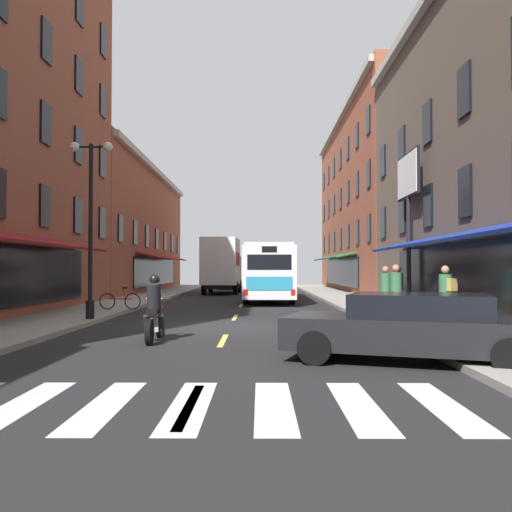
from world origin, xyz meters
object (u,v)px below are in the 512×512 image
object	(u,v)px
pedestrian_near	(446,294)
pedestrian_rear	(399,287)
sedan_near	(413,327)
motorcycle_rider	(155,313)
box_truck	(222,266)
billboard_sign	(408,190)
pedestrian_far	(396,292)
transit_bus	(269,272)
sedan_mid	(231,281)
street_lamp_twin	(91,221)
bicycle_near	(120,301)
pedestrian_mid	(386,290)

from	to	relation	value
pedestrian_near	pedestrian_rear	distance (m)	6.83
sedan_near	motorcycle_rider	bearing A→B (deg)	151.52
box_truck	billboard_sign	bearing A→B (deg)	-62.47
sedan_near	pedestrian_far	distance (m)	7.09
transit_bus	sedan_near	size ratio (longest dim) A/B	2.21
sedan_mid	street_lamp_twin	xyz separation A→B (m)	(-3.04, -30.64, 2.67)
sedan_mid	street_lamp_twin	bearing A→B (deg)	-95.67
sedan_mid	bicycle_near	bearing A→B (deg)	-96.68
bicycle_near	sedan_mid	bearing A→B (deg)	83.32
transit_bus	street_lamp_twin	size ratio (longest dim) A/B	1.91
sedan_mid	pedestrian_far	distance (m)	32.02
pedestrian_far	bicycle_near	bearing A→B (deg)	136.47
bicycle_near	street_lamp_twin	size ratio (longest dim) A/B	0.29
transit_bus	pedestrian_rear	world-z (taller)	transit_bus
sedan_mid	motorcycle_rider	world-z (taller)	motorcycle_rider
billboard_sign	bicycle_near	xyz separation A→B (m)	(-11.80, -0.41, -4.54)
sedan_mid	pedestrian_mid	xyz separation A→B (m)	(6.93, -29.61, 0.34)
transit_bus	bicycle_near	size ratio (longest dim) A/B	6.53
sedan_mid	pedestrian_rear	world-z (taller)	pedestrian_rear
transit_bus	sedan_mid	size ratio (longest dim) A/B	2.44
sedan_mid	pedestrian_mid	world-z (taller)	pedestrian_mid
sedan_mid	box_truck	bearing A→B (deg)	-91.09
billboard_sign	pedestrian_rear	distance (m)	4.03
billboard_sign	motorcycle_rider	xyz separation A→B (m)	(-8.73, -9.12, -4.33)
pedestrian_near	pedestrian_far	bearing A→B (deg)	90.87
sedan_near	sedan_mid	bearing A→B (deg)	98.16
billboard_sign	sedan_near	bearing A→B (deg)	-104.87
motorcycle_rider	billboard_sign	bearing A→B (deg)	46.27
billboard_sign	sedan_near	world-z (taller)	billboard_sign
sedan_mid	motorcycle_rider	bearing A→B (deg)	-90.05
motorcycle_rider	bicycle_near	size ratio (longest dim) A/B	1.21
box_truck	pedestrian_rear	xyz separation A→B (m)	(8.43, -17.09, -0.98)
pedestrian_near	pedestrian_mid	xyz separation A→B (m)	(-0.95, 3.38, -0.03)
pedestrian_rear	box_truck	bearing A→B (deg)	-132.02
transit_bus	sedan_near	world-z (taller)	transit_bus
street_lamp_twin	pedestrian_rear	bearing A→B (deg)	21.58
bicycle_near	pedestrian_rear	world-z (taller)	pedestrian_rear
billboard_sign	pedestrian_far	world-z (taller)	billboard_sign
motorcycle_rider	pedestrian_far	distance (m)	7.97
pedestrian_mid	street_lamp_twin	bearing A→B (deg)	173.41
box_truck	pedestrian_far	size ratio (longest dim) A/B	3.95
billboard_sign	sedan_mid	world-z (taller)	billboard_sign
bicycle_near	pedestrian_mid	bearing A→B (deg)	-17.17
sedan_near	street_lamp_twin	size ratio (longest dim) A/B	0.87
pedestrian_mid	transit_bus	bearing A→B (deg)	95.55
transit_bus	billboard_sign	bearing A→B (deg)	-56.09
motorcycle_rider	pedestrian_rear	world-z (taller)	pedestrian_rear
bicycle_near	pedestrian_far	size ratio (longest dim) A/B	0.96
sedan_near	pedestrian_near	xyz separation A→B (m)	(2.40, 5.22, 0.39)
pedestrian_far	pedestrian_rear	distance (m)	5.28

